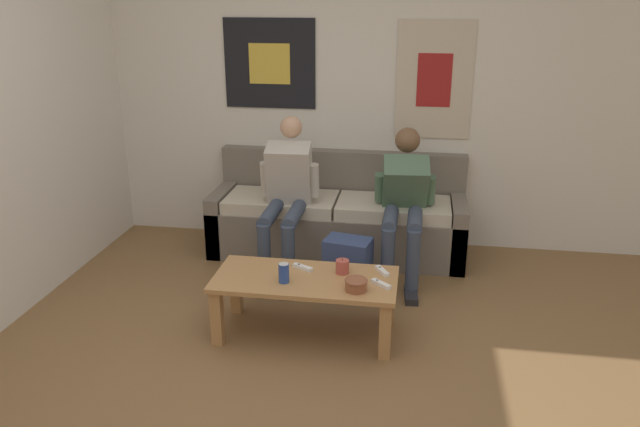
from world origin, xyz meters
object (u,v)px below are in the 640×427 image
at_px(game_controller_near_right, 303,267).
at_px(pillar_candle, 342,267).
at_px(ceramic_bowl, 356,284).
at_px(game_controller_far_center, 381,284).
at_px(coffee_table, 305,288).
at_px(drink_can_blue, 284,273).
at_px(person_seated_adult, 286,192).
at_px(person_seated_teen, 404,198).
at_px(couch, 338,220).
at_px(backpack, 347,267).
at_px(game_controller_near_left, 382,271).

bearing_deg(game_controller_near_right, pillar_candle, -3.81).
bearing_deg(ceramic_bowl, game_controller_near_right, 146.71).
bearing_deg(game_controller_near_right, game_controller_far_center, -17.41).
relative_size(coffee_table, drink_can_blue, 9.26).
height_order(person_seated_adult, person_seated_teen, person_seated_adult).
relative_size(ceramic_bowl, pillar_candle, 1.40).
bearing_deg(game_controller_far_center, couch, 107.73).
relative_size(person_seated_teen, ceramic_bowl, 7.70).
height_order(person_seated_teen, drink_can_blue, person_seated_teen).
bearing_deg(person_seated_teen, couch, 150.25).
bearing_deg(game_controller_near_right, person_seated_teen, 56.78).
height_order(coffee_table, drink_can_blue, drink_can_blue).
distance_m(couch, backpack, 0.76).
bearing_deg(person_seated_teen, ceramic_bowl, -101.50).
xyz_separation_m(drink_can_blue, game_controller_near_right, (0.08, 0.20, -0.05)).
bearing_deg(couch, pillar_candle, -81.25).
xyz_separation_m(backpack, game_controller_far_center, (0.28, -0.66, 0.21)).
bearing_deg(backpack, pillar_candle, -87.01).
xyz_separation_m(couch, coffee_table, (-0.03, -1.36, 0.04)).
bearing_deg(ceramic_bowl, couch, 101.60).
relative_size(coffee_table, backpack, 2.79).
bearing_deg(game_controller_far_center, pillar_candle, 150.52).
relative_size(person_seated_adult, person_seated_teen, 1.08).
relative_size(ceramic_bowl, drink_can_blue, 1.13).
xyz_separation_m(backpack, ceramic_bowl, (0.14, -0.75, 0.24)).
xyz_separation_m(drink_can_blue, game_controller_near_left, (0.59, 0.23, -0.05)).
bearing_deg(person_seated_adult, backpack, -35.29).
height_order(game_controller_near_right, game_controller_far_center, same).
height_order(couch, backpack, couch).
distance_m(person_seated_adult, game_controller_near_left, 1.18).
distance_m(couch, game_controller_far_center, 1.48).
height_order(ceramic_bowl, drink_can_blue, drink_can_blue).
relative_size(couch, backpack, 5.05).
relative_size(ceramic_bowl, game_controller_near_left, 0.99).
relative_size(person_seated_teen, drink_can_blue, 8.73).
bearing_deg(person_seated_teen, drink_can_blue, -121.22).
bearing_deg(person_seated_adult, game_controller_near_left, -46.64).
xyz_separation_m(ceramic_bowl, game_controller_near_right, (-0.37, 0.24, -0.03)).
bearing_deg(game_controller_far_center, coffee_table, 174.85).
height_order(coffee_table, game_controller_near_right, game_controller_near_right).
xyz_separation_m(couch, ceramic_bowl, (0.30, -1.48, 0.15)).
distance_m(coffee_table, pillar_candle, 0.27).
distance_m(person_seated_adult, person_seated_teen, 0.90).
distance_m(drink_can_blue, game_controller_far_center, 0.60).
xyz_separation_m(backpack, pillar_candle, (0.03, -0.52, 0.24)).
distance_m(couch, game_controller_near_left, 1.30).
xyz_separation_m(person_seated_adult, drink_can_blue, (0.21, -1.08, -0.17)).
height_order(ceramic_bowl, game_controller_near_right, ceramic_bowl).
bearing_deg(pillar_candle, game_controller_near_right, 176.19).
bearing_deg(drink_can_blue, backpack, 66.24).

